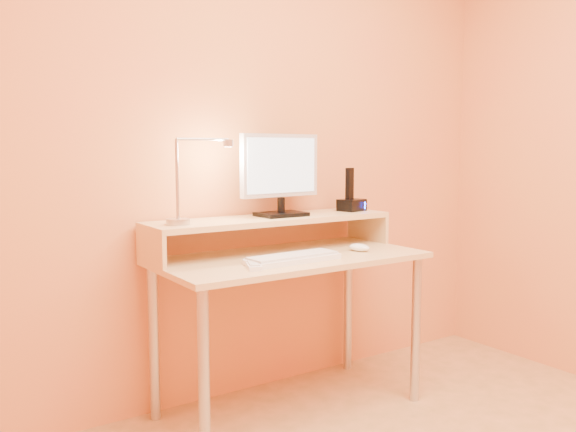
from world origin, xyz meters
TOP-DOWN VIEW (x-y plane):
  - wall_back at (0.00, 1.50)m, footprint 3.00×0.04m
  - desk_leg_fl at (-0.55, 0.93)m, footprint 0.04×0.04m
  - desk_leg_fr at (0.55, 0.93)m, footprint 0.04×0.04m
  - desk_leg_bl at (-0.55, 1.43)m, footprint 0.04×0.04m
  - desk_leg_br at (0.55, 1.43)m, footprint 0.04×0.04m
  - desk_lower at (0.00, 1.18)m, footprint 1.20×0.60m
  - shelf_riser_left at (-0.59, 1.33)m, footprint 0.02×0.30m
  - shelf_riser_right at (0.59, 1.33)m, footprint 0.02×0.30m
  - desk_shelf at (0.00, 1.33)m, footprint 1.20×0.30m
  - monitor_foot at (0.05, 1.33)m, footprint 0.22×0.16m
  - monitor_neck at (0.05, 1.33)m, footprint 0.04×0.04m
  - monitor_panel at (0.05, 1.34)m, footprint 0.43×0.07m
  - monitor_back at (0.05, 1.36)m, footprint 0.39×0.04m
  - monitor_screen at (0.05, 1.32)m, footprint 0.39×0.03m
  - lamp_base at (-0.48, 1.30)m, footprint 0.10×0.10m
  - lamp_post at (-0.48, 1.30)m, footprint 0.01×0.01m
  - lamp_arm at (-0.36, 1.30)m, footprint 0.24×0.01m
  - lamp_head at (-0.24, 1.30)m, footprint 0.04×0.04m
  - lamp_bulb at (-0.24, 1.30)m, footprint 0.03×0.03m
  - phone_dock at (0.48, 1.33)m, footprint 0.15×0.13m
  - phone_handset at (0.47, 1.33)m, footprint 0.04×0.03m
  - phone_led at (0.53, 1.28)m, footprint 0.01×0.00m
  - keyboard at (-0.07, 1.05)m, footprint 0.43×0.15m
  - mouse at (0.33, 1.09)m, footprint 0.09×0.12m
  - remote_control at (-0.27, 1.05)m, footprint 0.12×0.20m

SIDE VIEW (x-z plane):
  - desk_leg_fl at x=-0.55m, z-range 0.00..0.69m
  - desk_leg_fr at x=0.55m, z-range 0.00..0.69m
  - desk_leg_bl at x=-0.55m, z-range 0.00..0.69m
  - desk_leg_br at x=0.55m, z-range 0.00..0.69m
  - desk_lower at x=0.00m, z-range 0.70..0.72m
  - remote_control at x=-0.27m, z-range 0.72..0.74m
  - keyboard at x=-0.07m, z-range 0.72..0.74m
  - mouse at x=0.33m, z-range 0.72..0.76m
  - shelf_riser_left at x=-0.59m, z-range 0.72..0.85m
  - shelf_riser_right at x=0.59m, z-range 0.72..0.85m
  - desk_shelf at x=0.00m, z-range 0.86..0.88m
  - monitor_foot at x=0.05m, z-range 0.88..0.90m
  - lamp_base at x=-0.48m, z-range 0.88..0.90m
  - phone_dock at x=0.48m, z-range 0.88..0.94m
  - phone_led at x=0.53m, z-range 0.89..0.93m
  - monitor_neck at x=0.05m, z-range 0.90..0.97m
  - phone_handset at x=0.47m, z-range 0.94..1.10m
  - lamp_post at x=-0.48m, z-range 0.91..1.24m
  - monitor_panel at x=0.05m, z-range 0.97..1.26m
  - monitor_back at x=0.05m, z-range 0.99..1.24m
  - monitor_screen at x=0.05m, z-range 0.99..1.24m
  - lamp_bulb at x=-0.24m, z-range 1.20..1.21m
  - lamp_head at x=-0.24m, z-range 1.21..1.24m
  - lamp_arm at x=-0.36m, z-range 1.23..1.24m
  - wall_back at x=0.00m, z-range 0.00..2.50m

